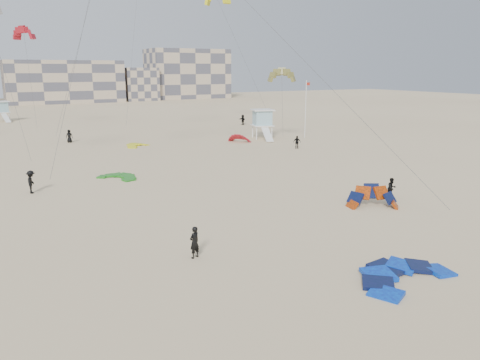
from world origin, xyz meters
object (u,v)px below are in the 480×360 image
kite_ground_blue (404,279)px  kitesurfer_main (194,242)px  kite_ground_orange (372,207)px  lifeguard_tower_near (262,124)px

kite_ground_blue → kitesurfer_main: (-7.41, 7.01, 0.84)m
kite_ground_orange → kite_ground_blue: bearing=-97.9°
kite_ground_blue → kite_ground_orange: kite_ground_orange is taller
kite_ground_orange → kitesurfer_main: size_ratio=2.13×
kite_ground_blue → kite_ground_orange: size_ratio=1.36×
kitesurfer_main → lifeguard_tower_near: size_ratio=0.28×
kite_ground_blue → kitesurfer_main: kitesurfer_main is taller
kite_ground_blue → lifeguard_tower_near: 45.52m
kitesurfer_main → lifeguard_tower_near: bearing=-148.4°
kite_ground_blue → kitesurfer_main: 10.23m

